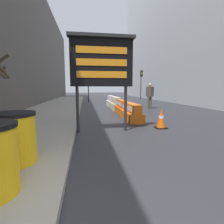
{
  "coord_description": "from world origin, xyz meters",
  "views": [
    {
      "loc": [
        0.32,
        -1.61,
        1.47
      ],
      "look_at": [
        1.74,
        7.63,
        0.2
      ],
      "focal_mm": 28.0,
      "sensor_mm": 36.0,
      "label": 1
    }
  ],
  "objects_px": {
    "message_board": "(102,62)",
    "traffic_cone_far": "(119,103)",
    "barrel_drum_middle": "(14,138)",
    "pedestrian_worker": "(150,94)",
    "jersey_barrier_white": "(111,101)",
    "traffic_cone_mid": "(122,108)",
    "jersey_barrier_orange_far": "(122,108)",
    "traffic_light_near_curb": "(88,77)",
    "traffic_light_far_side": "(141,78)",
    "jersey_barrier_cream": "(116,104)",
    "jersey_barrier_orange_near": "(131,113)",
    "traffic_cone_near": "(161,119)"
  },
  "relations": [
    {
      "from": "jersey_barrier_white",
      "to": "traffic_cone_far",
      "type": "xyz_separation_m",
      "value": [
        0.39,
        -1.46,
        -0.01
      ]
    },
    {
      "from": "traffic_light_far_side",
      "to": "barrel_drum_middle",
      "type": "bearing_deg",
      "value": -114.11
    },
    {
      "from": "message_board",
      "to": "traffic_light_far_side",
      "type": "distance_m",
      "value": 18.2
    },
    {
      "from": "jersey_barrier_orange_far",
      "to": "traffic_light_far_side",
      "type": "distance_m",
      "value": 14.06
    },
    {
      "from": "pedestrian_worker",
      "to": "message_board",
      "type": "bearing_deg",
      "value": 116.96
    },
    {
      "from": "pedestrian_worker",
      "to": "jersey_barrier_orange_far",
      "type": "bearing_deg",
      "value": 100.42
    },
    {
      "from": "traffic_cone_mid",
      "to": "traffic_cone_far",
      "type": "relative_size",
      "value": 0.8
    },
    {
      "from": "traffic_light_far_side",
      "to": "pedestrian_worker",
      "type": "xyz_separation_m",
      "value": [
        -2.84,
        -10.68,
        -1.69
      ]
    },
    {
      "from": "barrel_drum_middle",
      "to": "message_board",
      "type": "relative_size",
      "value": 0.29
    },
    {
      "from": "jersey_barrier_orange_near",
      "to": "message_board",
      "type": "bearing_deg",
      "value": -128.41
    },
    {
      "from": "message_board",
      "to": "traffic_light_far_side",
      "type": "relative_size",
      "value": 0.83
    },
    {
      "from": "message_board",
      "to": "traffic_cone_far",
      "type": "relative_size",
      "value": 4.1
    },
    {
      "from": "jersey_barrier_orange_far",
      "to": "traffic_cone_far",
      "type": "bearing_deg",
      "value": 82.48
    },
    {
      "from": "jersey_barrier_white",
      "to": "traffic_light_far_side",
      "type": "distance_m",
      "value": 10.23
    },
    {
      "from": "jersey_barrier_orange_near",
      "to": "traffic_cone_far",
      "type": "relative_size",
      "value": 2.72
    },
    {
      "from": "jersey_barrier_cream",
      "to": "traffic_light_far_side",
      "type": "relative_size",
      "value": 0.52
    },
    {
      "from": "message_board",
      "to": "jersey_barrier_orange_far",
      "type": "relative_size",
      "value": 1.78
    },
    {
      "from": "barrel_drum_middle",
      "to": "pedestrian_worker",
      "type": "height_order",
      "value": "pedestrian_worker"
    },
    {
      "from": "jersey_barrier_white",
      "to": "traffic_cone_far",
      "type": "relative_size",
      "value": 2.42
    },
    {
      "from": "barrel_drum_middle",
      "to": "pedestrian_worker",
      "type": "distance_m",
      "value": 10.57
    },
    {
      "from": "traffic_cone_mid",
      "to": "pedestrian_worker",
      "type": "bearing_deg",
      "value": 40.08
    },
    {
      "from": "barrel_drum_middle",
      "to": "traffic_light_far_side",
      "type": "bearing_deg",
      "value": 65.89
    },
    {
      "from": "barrel_drum_middle",
      "to": "traffic_cone_mid",
      "type": "distance_m",
      "value": 7.53
    },
    {
      "from": "jersey_barrier_cream",
      "to": "traffic_cone_mid",
      "type": "bearing_deg",
      "value": -89.17
    },
    {
      "from": "traffic_light_near_curb",
      "to": "jersey_barrier_orange_far",
      "type": "bearing_deg",
      "value": -79.74
    },
    {
      "from": "traffic_cone_near",
      "to": "traffic_cone_far",
      "type": "distance_m",
      "value": 6.84
    },
    {
      "from": "jersey_barrier_orange_far",
      "to": "pedestrian_worker",
      "type": "height_order",
      "value": "pedestrian_worker"
    },
    {
      "from": "traffic_cone_mid",
      "to": "traffic_cone_far",
      "type": "height_order",
      "value": "traffic_cone_far"
    },
    {
      "from": "barrel_drum_middle",
      "to": "traffic_cone_mid",
      "type": "xyz_separation_m",
      "value": [
        3.41,
        6.71,
        -0.29
      ]
    },
    {
      "from": "jersey_barrier_white",
      "to": "pedestrian_worker",
      "type": "xyz_separation_m",
      "value": [
        2.49,
        -2.27,
        0.7
      ]
    },
    {
      "from": "traffic_light_near_curb",
      "to": "jersey_barrier_cream",
      "type": "bearing_deg",
      "value": -76.87
    },
    {
      "from": "jersey_barrier_white",
      "to": "jersey_barrier_orange_far",
      "type": "bearing_deg",
      "value": -90.0
    },
    {
      "from": "jersey_barrier_white",
      "to": "traffic_cone_mid",
      "type": "distance_m",
      "value": 4.35
    },
    {
      "from": "jersey_barrier_white",
      "to": "traffic_cone_near",
      "type": "distance_m",
      "value": 8.32
    },
    {
      "from": "barrel_drum_middle",
      "to": "pedestrian_worker",
      "type": "bearing_deg",
      "value": 56.25
    },
    {
      "from": "jersey_barrier_white",
      "to": "pedestrian_worker",
      "type": "distance_m",
      "value": 3.44
    },
    {
      "from": "jersey_barrier_orange_far",
      "to": "traffic_light_near_curb",
      "type": "relative_size",
      "value": 0.48
    },
    {
      "from": "jersey_barrier_orange_far",
      "to": "jersey_barrier_cream",
      "type": "height_order",
      "value": "jersey_barrier_cream"
    },
    {
      "from": "message_board",
      "to": "traffic_cone_mid",
      "type": "xyz_separation_m",
      "value": [
        1.58,
        4.1,
        -2.01
      ]
    },
    {
      "from": "barrel_drum_middle",
      "to": "traffic_cone_mid",
      "type": "bearing_deg",
      "value": 63.07
    },
    {
      "from": "jersey_barrier_orange_near",
      "to": "jersey_barrier_white",
      "type": "xyz_separation_m",
      "value": [
        0.0,
        6.49,
        0.04
      ]
    },
    {
      "from": "message_board",
      "to": "jersey_barrier_cream",
      "type": "xyz_separation_m",
      "value": [
        1.55,
        6.2,
        -1.93
      ]
    },
    {
      "from": "barrel_drum_middle",
      "to": "jersey_barrier_orange_near",
      "type": "bearing_deg",
      "value": 53.51
    },
    {
      "from": "jersey_barrier_orange_far",
      "to": "traffic_cone_far",
      "type": "height_order",
      "value": "jersey_barrier_orange_far"
    },
    {
      "from": "jersey_barrier_orange_far",
      "to": "jersey_barrier_white",
      "type": "distance_m",
      "value": 4.38
    },
    {
      "from": "message_board",
      "to": "jersey_barrier_cream",
      "type": "height_order",
      "value": "message_board"
    },
    {
      "from": "jersey_barrier_cream",
      "to": "traffic_cone_mid",
      "type": "distance_m",
      "value": 2.1
    },
    {
      "from": "jersey_barrier_white",
      "to": "traffic_cone_near",
      "type": "height_order",
      "value": "jersey_barrier_white"
    },
    {
      "from": "traffic_light_far_side",
      "to": "traffic_cone_mid",
      "type": "bearing_deg",
      "value": -112.57
    },
    {
      "from": "jersey_barrier_orange_near",
      "to": "jersey_barrier_cream",
      "type": "bearing_deg",
      "value": 90.0
    }
  ]
}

